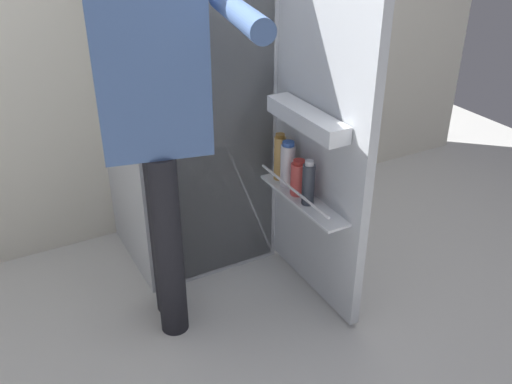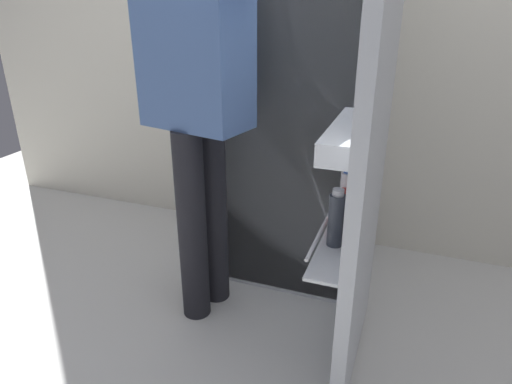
# 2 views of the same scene
# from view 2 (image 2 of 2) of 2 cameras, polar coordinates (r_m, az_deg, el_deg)

# --- Properties ---
(ground_plane) EXTENTS (5.82, 5.82, 0.00)m
(ground_plane) POSITION_cam_2_polar(r_m,az_deg,el_deg) (2.03, 1.59, -16.46)
(ground_plane) COLOR silver
(refrigerator) EXTENTS (0.72, 1.28, 1.77)m
(refrigerator) POSITION_cam_2_polar(r_m,az_deg,el_deg) (2.08, 7.15, 11.64)
(refrigerator) COLOR silver
(refrigerator) RESTS_ON ground_plane
(person) EXTENTS (0.55, 0.77, 1.68)m
(person) POSITION_cam_2_polar(r_m,az_deg,el_deg) (1.74, -7.32, 13.56)
(person) COLOR black
(person) RESTS_ON ground_plane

